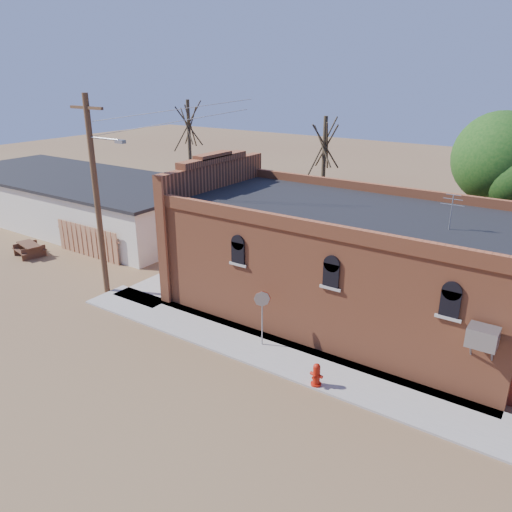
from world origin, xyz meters
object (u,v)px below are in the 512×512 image
Objects in this scene: stop_sign at (262,304)px; brick_bar at (338,260)px; utility_pole at (97,193)px; trash_barrel at (195,274)px; fire_hydrant at (316,375)px; picnic_table at (29,248)px.

brick_bar is at bearing 63.43° from stop_sign.
trash_barrel is at bearing 46.70° from utility_pole.
stop_sign is 6.81m from trash_barrel.
stop_sign is at bearing -27.09° from trash_barrel.
brick_bar is at bearing 10.42° from trash_barrel.
brick_bar is 20.40× the size of fire_hydrant.
brick_bar is 7.29m from trash_barrel.
brick_bar is 8.41× the size of picnic_table.
brick_bar is at bearing 118.87° from fire_hydrant.
stop_sign reaches higher than trash_barrel.
picnic_table is at bearing 163.29° from stop_sign.
stop_sign is at bearing -0.21° from utility_pole.
fire_hydrant is 0.41× the size of picnic_table.
stop_sign is at bearing 167.55° from fire_hydrant.
fire_hydrant reaches higher than picnic_table.
trash_barrel is (2.84, 3.02, -4.24)m from utility_pole.
brick_bar reaches higher than stop_sign.
fire_hydrant is 0.36× the size of stop_sign.
stop_sign is (8.81, -0.03, -3.00)m from utility_pole.
fire_hydrant is (11.73, -1.20, -4.30)m from utility_pole.
picnic_table is at bearing 173.97° from utility_pole.
fire_hydrant is 19.34m from picnic_table.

